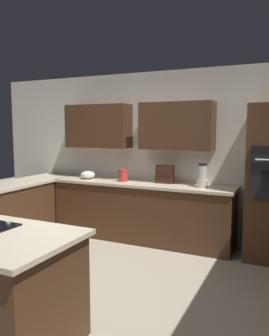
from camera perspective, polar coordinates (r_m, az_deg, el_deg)
The scene contains 9 objects.
ground_plane at distance 3.97m, azimuth -8.30°, elevation -19.11°, with size 14.00×14.00×0.00m, color #9E937F.
wall_back at distance 5.43m, azimuth 2.86°, elevation 3.41°, with size 6.00×0.44×2.60m.
lower_cabinets_back at distance 5.29m, azimuth 1.13°, elevation -7.46°, with size 2.80×0.60×0.86m, color #472B19.
countertop_back at distance 5.20m, azimuth 1.14°, elevation -2.64°, with size 2.84×0.64×0.04m, color beige.
lower_cabinets_side at distance 5.35m, azimuth -21.61°, elevation -7.78°, with size 0.60×2.90×0.86m, color #472B19.
blender at distance 4.85m, azimuth 11.33°, elevation -1.50°, with size 0.15×0.15×0.33m.
mixing_bowl at distance 5.62m, azimuth -7.84°, elevation -1.14°, with size 0.24×0.24×0.13m, color white.
spice_rack at distance 5.12m, azimuth 5.08°, elevation -1.07°, with size 0.27×0.11×0.27m.
kettle at distance 5.29m, azimuth -1.93°, elevation -1.23°, with size 0.14×0.14×0.19m, color red.
Camera 1 is at (-2.00, 2.96, 1.72)m, focal length 36.36 mm.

